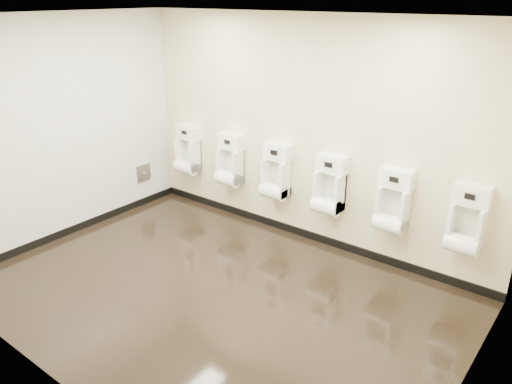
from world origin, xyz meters
TOP-DOWN VIEW (x-y plane):
  - ground at (0.00, 0.00)m, footprint 5.00×3.50m
  - ceiling at (0.00, 0.00)m, footprint 5.00×3.50m
  - back_wall at (0.00, 1.75)m, footprint 5.00×0.02m
  - front_wall at (0.00, -1.75)m, footprint 5.00×0.02m
  - left_wall at (-2.50, 0.00)m, footprint 0.02×3.50m
  - right_wall at (2.50, 0.00)m, footprint 0.02×3.50m
  - tile_overlay_left at (-2.50, 0.00)m, footprint 0.01×3.50m
  - skirting_back at (0.00, 1.74)m, footprint 5.00×0.02m
  - skirting_left at (-2.49, 0.00)m, footprint 0.02×3.50m
  - access_panel at (-2.48, 1.20)m, footprint 0.04×0.25m
  - urinal_0 at (-1.95, 1.62)m, footprint 0.38×0.28m
  - urinal_1 at (-1.14, 1.62)m, footprint 0.38×0.28m
  - urinal_2 at (-0.36, 1.62)m, footprint 0.38×0.28m
  - urinal_3 at (0.43, 1.62)m, footprint 0.38×0.28m
  - urinal_4 at (1.23, 1.62)m, footprint 0.38×0.28m
  - urinal_5 at (2.03, 1.62)m, footprint 0.38×0.28m

SIDE VIEW (x-z plane):
  - ground at x=0.00m, z-range 0.00..0.00m
  - skirting_back at x=0.00m, z-range 0.00..0.10m
  - skirting_left at x=-2.49m, z-range 0.00..0.10m
  - access_panel at x=-2.48m, z-range 0.38..0.62m
  - urinal_0 at x=-1.95m, z-range 0.45..1.16m
  - urinal_1 at x=-1.14m, z-range 0.45..1.16m
  - urinal_2 at x=-0.36m, z-range 0.45..1.16m
  - urinal_3 at x=0.43m, z-range 0.45..1.16m
  - urinal_4 at x=1.23m, z-range 0.45..1.16m
  - urinal_5 at x=2.03m, z-range 0.45..1.16m
  - back_wall at x=0.00m, z-range 0.00..2.80m
  - front_wall at x=0.00m, z-range 0.00..2.80m
  - left_wall at x=-2.50m, z-range 0.00..2.80m
  - right_wall at x=2.50m, z-range 0.00..2.80m
  - tile_overlay_left at x=-2.50m, z-range 0.00..2.80m
  - ceiling at x=0.00m, z-range 2.80..2.80m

